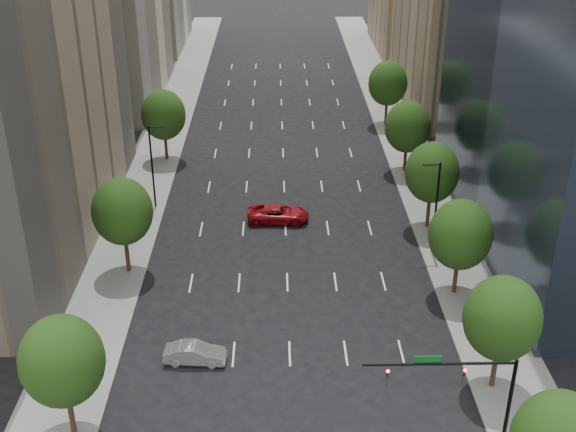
{
  "coord_description": "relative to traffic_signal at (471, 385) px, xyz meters",
  "views": [
    {
      "loc": [
        -0.93,
        -3.88,
        33.62
      ],
      "look_at": [
        0.0,
        46.87,
        8.0
      ],
      "focal_mm": 45.64,
      "sensor_mm": 36.0,
      "label": 1
    }
  ],
  "objects": [
    {
      "name": "traffic_signal",
      "position": [
        0.0,
        0.0,
        0.0
      ],
      "size": [
        9.12,
        0.4,
        7.38
      ],
      "color": "black",
      "rests_on": "ground"
    },
    {
      "name": "sidewalk_left",
      "position": [
        -26.03,
        30.0,
        -5.1
      ],
      "size": [
        6.0,
        200.0,
        0.15
      ],
      "primitive_type": "cube",
      "color": "slate",
      "rests_on": "ground"
    },
    {
      "name": "tree_right_1",
      "position": [
        3.47,
        6.0,
        0.58
      ],
      "size": [
        5.2,
        5.2,
        8.75
      ],
      "color": "#382316",
      "rests_on": "ground"
    },
    {
      "name": "tree_right_3",
      "position": [
        3.47,
        30.0,
        0.72
      ],
      "size": [
        5.2,
        5.2,
        8.89
      ],
      "color": "#382316",
      "rests_on": "ground"
    },
    {
      "name": "tree_right_4",
      "position": [
        3.47,
        44.0,
        0.29
      ],
      "size": [
        5.2,
        5.2,
        8.46
      ],
      "color": "#382316",
      "rests_on": "ground"
    },
    {
      "name": "car_red_far",
      "position": [
        -11.25,
        31.54,
        -4.32
      ],
      "size": [
        6.23,
        3.04,
        1.71
      ],
      "primitive_type": "imported",
      "rotation": [
        0.0,
        0.0,
        1.54
      ],
      "color": "maroon",
      "rests_on": "ground"
    },
    {
      "name": "car_silver",
      "position": [
        -17.43,
        9.18,
        -4.43
      ],
      "size": [
        4.64,
        1.91,
        1.49
      ],
      "primitive_type": "imported",
      "rotation": [
        0.0,
        0.0,
        1.5
      ],
      "color": "#9B9A9F",
      "rests_on": "ground"
    },
    {
      "name": "streetlight_rn",
      "position": [
        2.91,
        25.0,
        -0.33
      ],
      "size": [
        1.7,
        0.2,
        9.0
      ],
      "color": "black",
      "rests_on": "ground"
    },
    {
      "name": "tree_left_0",
      "position": [
        -24.53,
        2.0,
        0.58
      ],
      "size": [
        5.2,
        5.2,
        8.75
      ],
      "color": "#382316",
      "rests_on": "ground"
    },
    {
      "name": "tree_right_2",
      "position": [
        3.47,
        18.0,
        0.43
      ],
      "size": [
        5.2,
        5.2,
        8.61
      ],
      "color": "#382316",
      "rests_on": "ground"
    },
    {
      "name": "tree_left_1",
      "position": [
        -24.53,
        22.0,
        0.79
      ],
      "size": [
        5.2,
        5.2,
        8.97
      ],
      "color": "#382316",
      "rests_on": "ground"
    },
    {
      "name": "tree_right_5",
      "position": [
        3.47,
        60.0,
        0.58
      ],
      "size": [
        5.2,
        5.2,
        8.75
      ],
      "color": "#382316",
      "rests_on": "ground"
    },
    {
      "name": "tree_left_2",
      "position": [
        -24.53,
        48.0,
        0.5
      ],
      "size": [
        5.2,
        5.2,
        8.68
      ],
      "color": "#382316",
      "rests_on": "ground"
    },
    {
      "name": "sidewalk_right",
      "position": [
        4.97,
        30.0,
        -5.1
      ],
      "size": [
        6.0,
        200.0,
        0.15
      ],
      "primitive_type": "cube",
      "color": "slate",
      "rests_on": "ground"
    },
    {
      "name": "streetlight_ln",
      "position": [
        -23.96,
        35.0,
        -0.33
      ],
      "size": [
        1.7,
        0.2,
        9.0
      ],
      "color": "black",
      "rests_on": "ground"
    },
    {
      "name": "filler_right",
      "position": [
        14.47,
        103.0,
        2.83
      ],
      "size": [
        14.0,
        26.0,
        16.0
      ],
      "primitive_type": "cube",
      "color": "#8C7759",
      "rests_on": "ground"
    }
  ]
}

